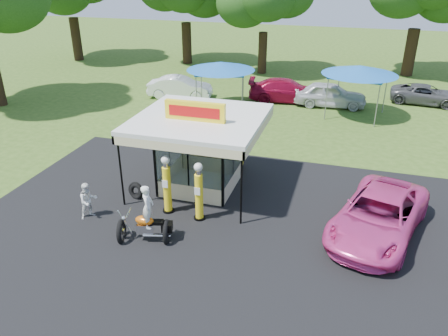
% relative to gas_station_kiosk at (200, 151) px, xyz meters
% --- Properties ---
extents(ground, '(120.00, 120.00, 0.00)m').
position_rel_gas_station_kiosk_xyz_m(ground, '(2.00, -4.99, -1.78)').
color(ground, '#335019').
rests_on(ground, ground).
extents(asphalt_apron, '(20.00, 14.00, 0.04)m').
position_rel_gas_station_kiosk_xyz_m(asphalt_apron, '(2.00, -2.99, -1.76)').
color(asphalt_apron, black).
rests_on(asphalt_apron, ground).
extents(gas_station_kiosk, '(5.40, 5.40, 4.18)m').
position_rel_gas_station_kiosk_xyz_m(gas_station_kiosk, '(0.00, 0.00, 0.00)').
color(gas_station_kiosk, white).
rests_on(gas_station_kiosk, ground).
extents(gas_pump_left, '(0.47, 0.47, 2.54)m').
position_rel_gas_station_kiosk_xyz_m(gas_pump_left, '(-0.54, -2.51, -0.57)').
color(gas_pump_left, black).
rests_on(gas_pump_left, ground).
extents(gas_pump_right, '(0.46, 0.46, 2.49)m').
position_rel_gas_station_kiosk_xyz_m(gas_pump_right, '(0.88, -2.67, -0.59)').
color(gas_pump_right, black).
rests_on(gas_pump_right, ground).
extents(motorcycle, '(2.10, 1.39, 2.38)m').
position_rel_gas_station_kiosk_xyz_m(motorcycle, '(-0.46, -4.59, -0.86)').
color(motorcycle, black).
rests_on(motorcycle, ground).
extents(spare_tires, '(0.88, 0.60, 0.72)m').
position_rel_gas_station_kiosk_xyz_m(spare_tires, '(-2.37, -1.81, -1.43)').
color(spare_tires, black).
rests_on(spare_tires, ground).
extents(kiosk_car, '(2.82, 1.13, 0.96)m').
position_rel_gas_station_kiosk_xyz_m(kiosk_car, '(-0.00, 2.21, -1.30)').
color(kiosk_car, yellow).
rests_on(kiosk_car, ground).
extents(pink_sedan, '(4.26, 6.38, 1.63)m').
position_rel_gas_station_kiosk_xyz_m(pink_sedan, '(7.65, -1.71, -0.97)').
color(pink_sedan, '#DF3C90').
rests_on(pink_sedan, ground).
extents(spectator_west, '(0.91, 0.94, 1.53)m').
position_rel_gas_station_kiosk_xyz_m(spectator_west, '(-3.42, -3.78, -1.02)').
color(spectator_west, white).
rests_on(spectator_west, ground).
extents(bg_car_a, '(4.96, 2.39, 1.57)m').
position_rel_gas_station_kiosk_xyz_m(bg_car_a, '(-6.25, 13.06, -1.00)').
color(bg_car_a, white).
rests_on(bg_car_a, ground).
extents(bg_car_b, '(5.81, 3.02, 1.61)m').
position_rel_gas_station_kiosk_xyz_m(bg_car_b, '(1.58, 14.39, -0.98)').
color(bg_car_b, maroon).
rests_on(bg_car_b, ground).
extents(bg_car_c, '(5.07, 2.30, 1.69)m').
position_rel_gas_station_kiosk_xyz_m(bg_car_c, '(4.70, 14.07, -0.94)').
color(bg_car_c, silver).
rests_on(bg_car_c, ground).
extents(bg_car_d, '(5.09, 2.79, 1.35)m').
position_rel_gas_station_kiosk_xyz_m(bg_car_d, '(11.25, 16.65, -1.11)').
color(bg_car_d, '#505052').
rests_on(bg_car_d, ground).
extents(tent_west, '(4.63, 4.63, 3.24)m').
position_rel_gas_station_kiosk_xyz_m(tent_west, '(-2.55, 11.41, 1.15)').
color(tent_west, gray).
rests_on(tent_west, ground).
extents(tent_east, '(4.81, 4.81, 3.36)m').
position_rel_gas_station_kiosk_xyz_m(tent_east, '(6.44, 12.36, 1.26)').
color(tent_east, gray).
rests_on(tent_east, ground).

